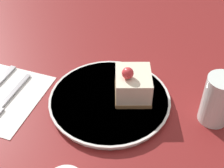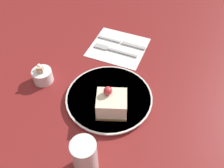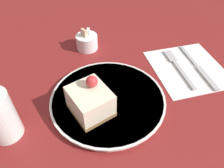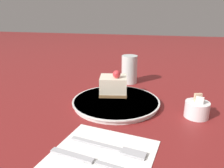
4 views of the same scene
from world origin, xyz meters
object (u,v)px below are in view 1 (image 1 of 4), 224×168
(fork, at_px, (5,102))
(drinking_glass, at_px, (218,100))
(plate, at_px, (110,100))
(cake_slice, at_px, (133,84))

(fork, relative_size, drinking_glass, 1.54)
(fork, height_order, drinking_glass, drinking_glass)
(plate, distance_m, cake_slice, 0.06)
(plate, height_order, fork, plate)
(cake_slice, bearing_deg, plate, 10.95)
(cake_slice, distance_m, drinking_glass, 0.18)
(drinking_glass, bearing_deg, fork, 4.61)
(plate, xyz_separation_m, drinking_glass, (-0.22, 0.01, 0.05))
(cake_slice, distance_m, fork, 0.29)
(plate, distance_m, drinking_glass, 0.23)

